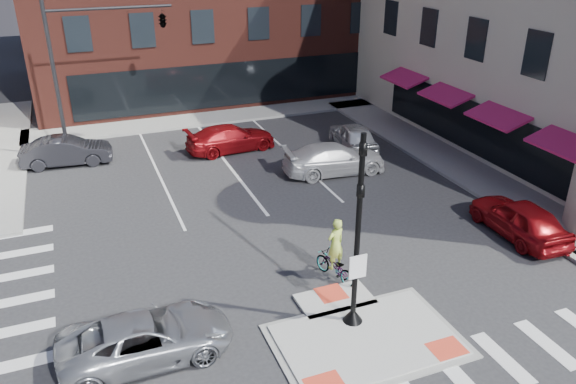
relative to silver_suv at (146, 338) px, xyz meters
name	(u,v)px	position (x,y,z in m)	size (l,w,h in m)	color
ground	(359,331)	(5.98, -1.20, -0.66)	(120.00, 120.00, 0.00)	#28282B
refuge_island	(363,335)	(5.98, -1.46, -0.61)	(5.40, 4.65, 0.13)	gray
sidewalk_e	(454,162)	(16.78, 8.80, -0.59)	(3.00, 24.00, 0.15)	gray
sidewalk_n	(239,114)	(8.98, 20.80, -0.59)	(26.00, 3.00, 0.15)	gray
signal_pole	(356,257)	(5.98, -0.80, 1.70)	(0.60, 0.60, 5.98)	black
mast_arm_signal	(134,32)	(2.51, 16.80, 5.55)	(6.10, 2.24, 8.00)	black
silver_suv	(146,338)	(0.00, 0.00, 0.00)	(2.19, 4.76, 1.32)	#AEB1B5
red_sedan	(519,218)	(14.48, 1.70, 0.09)	(1.77, 4.40, 1.50)	maroon
white_pickup	(334,159)	(10.56, 9.98, 0.07)	(2.06, 5.06, 1.47)	silver
bg_car_dark	(66,151)	(-1.57, 15.91, 0.06)	(1.53, 4.38, 1.44)	#28282D
bg_car_silver	(353,136)	(12.92, 12.57, 0.09)	(1.78, 4.42, 1.50)	silver
bg_car_red	(231,138)	(6.72, 14.80, 0.04)	(1.97, 4.84, 1.41)	maroon
cyclist	(335,259)	(6.53, 1.60, 0.11)	(1.16, 1.94, 2.29)	#3F3F44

